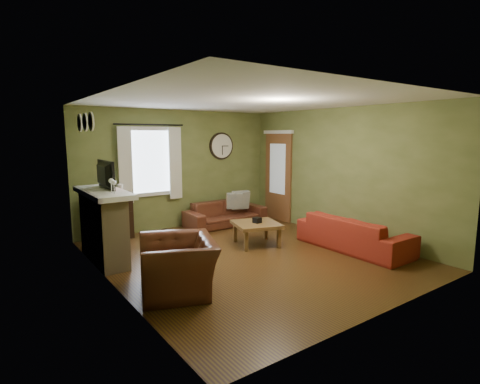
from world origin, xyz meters
TOP-DOWN VIEW (x-y plane):
  - floor at (0.00, 0.00)m, footprint 4.60×5.20m
  - ceiling at (0.00, 0.00)m, footprint 4.60×5.20m
  - wall_left at (-2.30, 0.00)m, footprint 0.00×5.20m
  - wall_right at (2.30, 0.00)m, footprint 0.00×5.20m
  - wall_back at (0.00, 2.60)m, footprint 4.60×0.00m
  - wall_front at (0.00, -2.60)m, footprint 4.60×0.00m
  - fireplace at (-2.10, 1.15)m, footprint 0.40×1.40m
  - firebox at (-1.91, 1.15)m, footprint 0.04×0.60m
  - mantel at (-2.07, 1.15)m, footprint 0.58×1.60m
  - tv at (-2.05, 1.30)m, footprint 0.08×0.60m
  - tv_screen at (-1.97, 1.30)m, footprint 0.02×0.62m
  - medallion_left at (-2.28, 0.80)m, footprint 0.28×0.28m
  - medallion_mid at (-2.28, 1.15)m, footprint 0.28×0.28m
  - medallion_right at (-2.28, 1.50)m, footprint 0.28×0.28m
  - window_pane at (-0.70, 2.58)m, footprint 1.00×0.02m
  - curtain_rod at (-0.70, 2.48)m, footprint 0.03×0.03m
  - curtain_left at (-1.25, 2.48)m, footprint 0.28×0.04m
  - curtain_right at (-0.15, 2.48)m, footprint 0.28×0.04m
  - wall_clock at (1.10, 2.55)m, footprint 0.64×0.06m
  - door at (2.27, 1.85)m, footprint 0.05×0.90m
  - bookshelf at (-1.60, 2.41)m, footprint 0.79×0.33m
  - book at (-1.66, 2.66)m, footprint 0.24×0.27m
  - sofa_brown at (0.89, 2.09)m, footprint 1.88×0.74m
  - pillow_left at (1.30, 2.07)m, footprint 0.44×0.20m
  - pillow_right at (1.13, 2.07)m, footprint 0.38×0.24m
  - sofa_red at (1.76, -0.80)m, footprint 0.81×2.08m
  - armchair at (-1.65, -0.64)m, footprint 1.27×1.35m
  - coffee_table at (0.51, 0.44)m, footprint 1.00×1.00m
  - tissue_box at (0.51, 0.42)m, footprint 0.15×0.15m
  - wine_glass_a at (-2.05, 0.62)m, footprint 0.07×0.07m
  - wine_glass_b at (-2.05, 0.76)m, footprint 0.08×0.08m

SIDE VIEW (x-z plane):
  - floor at x=0.00m, z-range 0.00..0.00m
  - coffee_table at x=0.51m, z-range 0.00..0.43m
  - sofa_brown at x=0.89m, z-range 0.00..0.55m
  - firebox at x=-1.91m, z-range 0.02..0.57m
  - sofa_red at x=1.76m, z-range 0.00..0.61m
  - armchair at x=-1.65m, z-range 0.00..0.71m
  - tissue_box at x=0.51m, z-range 0.35..0.45m
  - bookshelf at x=-1.60m, z-range 0.00..0.93m
  - fireplace at x=-2.10m, z-range 0.00..1.10m
  - pillow_left at x=1.30m, z-range 0.34..0.76m
  - pillow_right at x=1.13m, z-range 0.37..0.73m
  - book at x=-1.66m, z-range 0.95..0.97m
  - door at x=2.27m, z-range 0.00..2.10m
  - mantel at x=-2.07m, z-range 1.10..1.18m
  - wine_glass_a at x=-2.05m, z-range 1.18..1.38m
  - wine_glass_b at x=-2.05m, z-range 1.18..1.40m
  - wall_left at x=-2.30m, z-range 0.00..2.60m
  - wall_right at x=2.30m, z-range 0.00..2.60m
  - wall_back at x=0.00m, z-range 0.00..2.60m
  - wall_front at x=0.00m, z-range 0.00..2.60m
  - tv at x=-2.05m, z-range 1.18..1.53m
  - tv_screen at x=-1.97m, z-range 1.23..1.59m
  - curtain_left at x=-1.25m, z-range 0.67..2.23m
  - curtain_right at x=-0.15m, z-range 0.67..2.23m
  - window_pane at x=-0.70m, z-range 0.85..2.15m
  - wall_clock at x=1.10m, z-range 1.48..2.12m
  - medallion_left at x=-2.28m, z-range 2.24..2.26m
  - medallion_mid at x=-2.28m, z-range 2.24..2.26m
  - medallion_right at x=-2.28m, z-range 2.24..2.26m
  - curtain_rod at x=-0.70m, z-range 1.52..3.02m
  - ceiling at x=0.00m, z-range 2.60..2.60m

